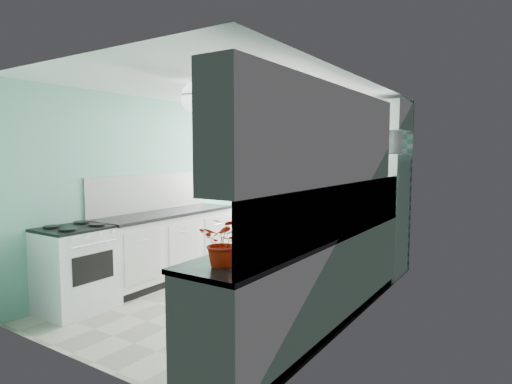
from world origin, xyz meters
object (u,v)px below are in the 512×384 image
Objects in this scene: stove at (76,267)px; potted_plant at (224,242)px; fridge at (376,214)px; sink at (349,222)px; microwave at (378,143)px; fruit_bowl at (246,254)px; ceiling_light at (197,97)px.

potted_plant reaches higher than stove.
potted_plant is at bearing -12.27° from stove.
sink is at bearing -88.87° from fridge.
potted_plant is 0.61× the size of microwave.
potted_plant reaches higher than fruit_bowl.
microwave is (-0.09, 3.44, 0.91)m from fruit_bowl.
ceiling_light reaches higher than fridge.
potted_plant is 3.79m from microwave.
microwave reaches higher than stove.
fridge is 1.88× the size of stove.
stove is at bearing 176.13° from fruit_bowl.
sink is 0.91× the size of microwave.
fridge is at bearing 92.75° from sink.
stove is 3.13m from sink.
fridge reaches higher than sink.
fruit_bowl is (0.09, -3.44, 0.11)m from fridge.
ceiling_light is 0.38× the size of stove.
fruit_bowl is 0.31m from potted_plant.
microwave is at bearing 50.83° from fridge.
microwave is (0.00, 0.00, 1.03)m from fridge.
stove is at bearing -142.29° from sink.
stove is 3.00× the size of fruit_bowl.
fruit_bowl is at bearing -91.44° from sink.
fruit_bowl is 3.56m from microwave.
fruit_bowl is at bearing 90.00° from potted_plant.
stove is 1.73× the size of sink.
potted_plant is at bearing -91.55° from fridge.
stove is at bearing 57.80° from microwave.
fruit_bowl is at bearing -91.44° from fridge.
fruit_bowl is (-0.00, -2.11, 0.05)m from sink.
fruit_bowl is (2.40, -0.16, 0.50)m from stove.
fruit_bowl is 0.52× the size of microwave.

